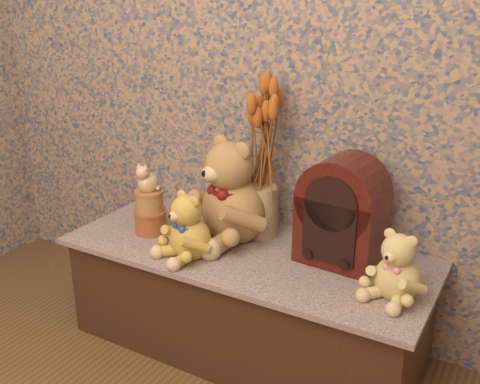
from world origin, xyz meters
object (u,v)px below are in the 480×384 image
Objects in this scene: ceramic_vase at (263,211)px; biscuit_tin_lower at (151,222)px; cat_figurine at (148,176)px; teddy_small at (399,262)px; teddy_large at (233,185)px; cathedral_radio at (343,210)px; teddy_medium at (190,222)px.

biscuit_tin_lower is (-0.39, -0.20, -0.06)m from ceramic_vase.
cat_figurine reaches higher than ceramic_vase.
teddy_small is 1.94× the size of cat_figurine.
ceramic_vase is 0.44m from biscuit_tin_lower.
teddy_large is 0.43m from cathedral_radio.
teddy_small is 1.92× the size of biscuit_tin_lower.
teddy_large is 1.64× the size of teddy_medium.
teddy_medium is 2.10× the size of biscuit_tin_lower.
cathedral_radio is 3.14× the size of cat_figurine.
cathedral_radio is at bearing -9.18° from ceramic_vase.
teddy_large is 0.16m from ceramic_vase.
teddy_medium is at bearing -155.25° from teddy_small.
cathedral_radio reaches higher than teddy_medium.
cat_figurine is (-0.25, 0.09, 0.10)m from teddy_medium.
teddy_large is 0.37m from biscuit_tin_lower.
biscuit_tin_lower is (-0.30, -0.13, -0.17)m from teddy_large.
cathedral_radio is 1.91× the size of ceramic_vase.
biscuit_tin_lower is at bearing -153.08° from ceramic_vase.
teddy_small is 0.97m from cat_figurine.
teddy_large reaches higher than cat_figurine.
ceramic_vase is at bearing 175.07° from cathedral_radio.
cat_figurine is at bearing -175.83° from teddy_medium.
cat_figurine is at bearing -164.55° from cathedral_radio.
teddy_large reaches higher than ceramic_vase.
teddy_small reaches higher than biscuit_tin_lower.
teddy_small is 0.97m from biscuit_tin_lower.
cathedral_radio reaches higher than teddy_small.
ceramic_vase is 0.46m from cat_figurine.
teddy_medium is at bearing -115.62° from ceramic_vase.
teddy_large reaches higher than biscuit_tin_lower.
teddy_medium is 0.32m from ceramic_vase.
cathedral_radio is 0.76m from biscuit_tin_lower.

